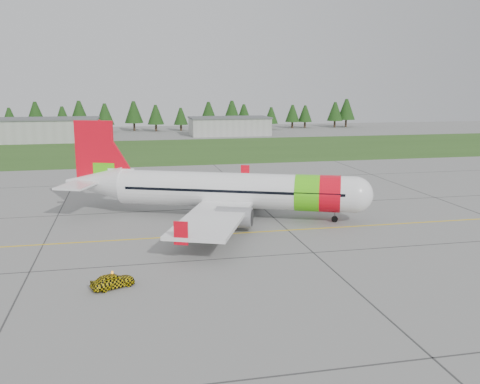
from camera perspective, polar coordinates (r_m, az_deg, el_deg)
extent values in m
plane|color=gray|center=(48.16, -3.52, -7.25)|extent=(320.00, 320.00, 0.00)
cylinder|color=white|center=(62.24, -0.58, 0.17)|extent=(26.94, 14.20, 4.11)
sphere|color=white|center=(61.24, 12.13, -0.27)|extent=(4.11, 4.11, 4.11)
cone|color=white|center=(67.56, -15.25, 0.98)|extent=(8.39, 6.61, 4.11)
cube|color=black|center=(61.18, 12.44, 0.06)|extent=(2.60, 3.18, 0.59)
cylinder|color=#56DF10|center=(61.26, 7.20, -0.10)|extent=(4.13, 4.92, 4.19)
cylinder|color=red|center=(61.20, 9.57, -0.18)|extent=(3.74, 4.76, 4.19)
cube|color=white|center=(62.58, -1.05, -0.85)|extent=(18.17, 33.44, 0.38)
cube|color=red|center=(78.87, 0.56, 2.13)|extent=(1.24, 0.66, 2.11)
cube|color=red|center=(46.86, -6.32, -4.39)|extent=(1.24, 0.66, 2.11)
cylinder|color=gray|center=(68.02, 1.20, -0.36)|extent=(4.35, 3.49, 2.22)
cylinder|color=gray|center=(56.87, -0.62, -2.71)|extent=(4.35, 3.49, 2.22)
cube|color=red|center=(66.94, -15.24, 3.95)|extent=(4.64, 2.19, 8.02)
cube|color=#56DF10|center=(66.78, -14.24, 1.97)|extent=(2.71, 1.45, 2.53)
cube|color=white|center=(67.74, -15.67, 1.21)|extent=(7.72, 12.51, 0.23)
cylinder|color=slate|center=(61.75, 10.08, -2.51)|extent=(0.19, 0.19, 1.48)
cylinder|color=black|center=(61.84, 10.07, -2.85)|extent=(0.78, 0.55, 0.72)
cylinder|color=slate|center=(65.85, -1.45, -1.23)|extent=(0.23, 0.23, 2.00)
cylinder|color=black|center=(66.03, -1.81, -1.60)|extent=(1.20, 0.86, 1.10)
cylinder|color=slate|center=(60.22, -2.58, -2.43)|extent=(0.23, 0.23, 2.00)
cylinder|color=black|center=(60.42, -2.97, -2.83)|extent=(1.20, 0.86, 1.10)
imported|color=yellow|center=(42.39, -13.50, -7.78)|extent=(1.61, 1.71, 3.37)
cube|color=#30561E|center=(128.25, -9.07, 4.36)|extent=(320.00, 50.00, 0.03)
cube|color=gold|center=(55.73, -4.77, -4.65)|extent=(120.00, 0.25, 0.02)
cube|color=#A8A8A3|center=(157.38, -20.73, 6.14)|extent=(32.00, 14.00, 6.00)
cube|color=#A8A8A3|center=(166.69, -1.14, 6.98)|extent=(24.00, 12.00, 5.20)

